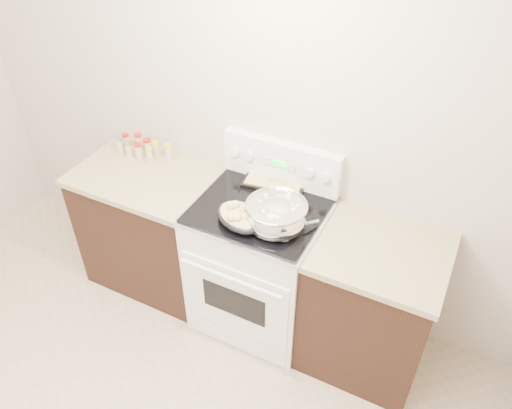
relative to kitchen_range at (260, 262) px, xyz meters
The scene contains 9 objects.
counter_left 0.83m from the kitchen_range, behind, with size 0.93×0.67×0.92m.
counter_right 0.73m from the kitchen_range, ahead, with size 0.73×0.67×0.92m.
kitchen_range is the anchor object (origin of this frame).
mixing_bowl 0.57m from the kitchen_range, 36.83° to the right, with size 0.43×0.43×0.20m.
roasting_pan 0.53m from the kitchen_range, 101.17° to the right, with size 0.38×0.34×0.12m.
baking_sheet 0.55m from the kitchen_range, 94.75° to the left, with size 0.42×0.32×0.06m.
wooden_spoon 0.48m from the kitchen_range, 48.77° to the right, with size 0.04×0.26×0.04m.
blue_ladle 0.57m from the kitchen_range, 35.93° to the right, with size 0.17×0.24×0.09m.
spice_jars 1.11m from the kitchen_range, behind, with size 0.40×0.15×0.13m.
Camera 1 is at (1.36, -0.62, 2.77)m, focal length 35.00 mm.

